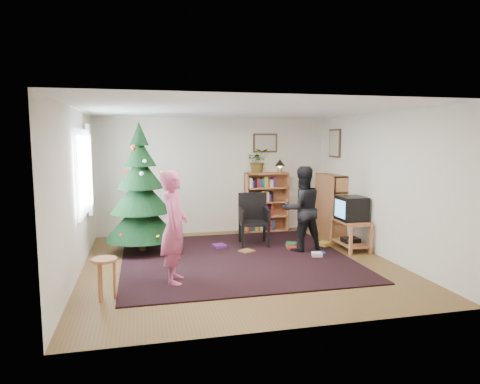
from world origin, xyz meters
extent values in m
plane|color=brown|center=(0.00, 0.00, 0.00)|extent=(5.00, 5.00, 0.00)
plane|color=white|center=(0.00, 0.00, 2.50)|extent=(5.00, 5.00, 0.00)
cube|color=silver|center=(0.00, 2.50, 1.25)|extent=(5.00, 0.02, 2.50)
cube|color=silver|center=(0.00, -2.50, 1.25)|extent=(5.00, 0.02, 2.50)
cube|color=silver|center=(-2.50, 0.00, 1.25)|extent=(0.02, 5.00, 2.50)
cube|color=silver|center=(2.50, 0.00, 1.25)|extent=(0.02, 5.00, 2.50)
cube|color=black|center=(0.00, 0.30, 0.01)|extent=(3.80, 3.60, 0.02)
cube|color=silver|center=(-2.47, 0.60, 1.50)|extent=(0.04, 1.20, 1.40)
cube|color=white|center=(-2.43, 1.30, 1.50)|extent=(0.06, 0.35, 1.60)
cube|color=#4C3319|center=(1.15, 2.48, 1.95)|extent=(0.55, 0.03, 0.42)
cube|color=beige|center=(1.15, 2.48, 1.95)|extent=(0.47, 0.01, 0.34)
cube|color=#4C3319|center=(2.48, 1.75, 1.95)|extent=(0.03, 0.50, 0.60)
cube|color=beige|center=(2.48, 1.75, 1.95)|extent=(0.01, 0.42, 0.52)
cylinder|color=#3F2816|center=(-1.56, 1.16, 0.13)|extent=(0.13, 0.13, 0.25)
cone|color=black|center=(-1.56, 1.16, 0.61)|extent=(1.29, 1.29, 0.73)
cone|color=black|center=(-1.56, 1.16, 1.05)|extent=(1.08, 1.08, 0.65)
cone|color=black|center=(-1.56, 1.16, 1.45)|extent=(0.83, 0.83, 0.57)
cone|color=black|center=(-1.56, 1.16, 1.81)|extent=(0.58, 0.58, 0.50)
cone|color=black|center=(-1.56, 1.16, 2.14)|extent=(0.33, 0.33, 0.42)
cube|color=#C07944|center=(1.15, 2.34, 0.65)|extent=(0.95, 0.30, 1.30)
cube|color=#C07944|center=(1.15, 2.34, 1.29)|extent=(0.95, 0.30, 0.03)
cube|color=#C07944|center=(2.34, 1.59, 0.65)|extent=(0.30, 0.95, 1.30)
cube|color=#C07944|center=(2.34, 1.59, 1.29)|extent=(0.30, 0.95, 0.03)
cube|color=#C07944|center=(2.22, 0.44, 0.53)|extent=(0.45, 0.81, 0.04)
cube|color=#C07944|center=(2.02, 0.06, 0.26)|extent=(0.05, 0.05, 0.51)
cube|color=#C07944|center=(2.42, 0.06, 0.26)|extent=(0.05, 0.05, 0.51)
cube|color=#C07944|center=(2.02, 0.82, 0.26)|extent=(0.05, 0.05, 0.51)
cube|color=#C07944|center=(2.42, 0.82, 0.26)|extent=(0.05, 0.05, 0.51)
cube|color=#C07944|center=(2.22, 0.44, 0.12)|extent=(0.41, 0.77, 0.03)
cube|color=black|center=(2.22, 0.44, 0.17)|extent=(0.30, 0.25, 0.08)
cube|color=black|center=(2.22, 0.44, 0.77)|extent=(0.46, 0.50, 0.44)
cube|color=#5399E3|center=(1.99, 0.44, 0.77)|extent=(0.01, 0.39, 0.32)
cube|color=black|center=(0.54, 1.11, 0.45)|extent=(0.61, 0.61, 0.05)
cube|color=black|center=(0.54, 1.36, 0.72)|extent=(0.55, 0.11, 0.55)
cube|color=black|center=(0.29, 0.87, 0.22)|extent=(0.06, 0.06, 0.45)
cube|color=black|center=(0.78, 0.87, 0.22)|extent=(0.06, 0.06, 0.45)
cube|color=black|center=(0.29, 1.36, 0.22)|extent=(0.06, 0.06, 0.45)
cube|color=black|center=(0.78, 1.36, 0.22)|extent=(0.06, 0.06, 0.45)
cylinder|color=#C07944|center=(-2.03, -1.14, 0.52)|extent=(0.32, 0.32, 0.04)
cylinder|color=#C07944|center=(-1.92, -1.14, 0.25)|extent=(0.04, 0.04, 0.51)
cylinder|color=#C07944|center=(-2.09, -1.04, 0.25)|extent=(0.04, 0.04, 0.51)
cylinder|color=#C07944|center=(-2.09, -1.25, 0.25)|extent=(0.04, 0.04, 0.51)
imported|color=#CA507B|center=(-1.11, -0.69, 0.81)|extent=(0.46, 0.63, 1.62)
imported|color=black|center=(1.28, 0.53, 0.78)|extent=(0.79, 0.64, 1.56)
imported|color=gray|center=(0.95, 2.34, 1.56)|extent=(0.56, 0.51, 0.53)
cylinder|color=#A57F33|center=(1.45, 2.34, 1.35)|extent=(0.09, 0.09, 0.09)
sphere|color=#FFD88C|center=(1.45, 2.34, 1.45)|extent=(0.09, 0.09, 0.09)
cone|color=black|center=(1.45, 2.34, 1.52)|extent=(0.22, 0.22, 0.15)
cube|color=#A51E19|center=(1.13, 0.62, 0.04)|extent=(0.20, 0.20, 0.08)
cube|color=navy|center=(1.53, 0.24, 0.04)|extent=(0.20, 0.20, 0.08)
cube|color=#1E592D|center=(1.18, 0.80, 0.04)|extent=(0.20, 0.20, 0.08)
cube|color=gold|center=(1.82, 0.74, 0.04)|extent=(0.20, 0.20, 0.08)
cube|color=brown|center=(0.27, 0.64, 0.04)|extent=(0.20, 0.20, 0.08)
cube|color=beige|center=(1.39, 0.07, 0.04)|extent=(0.20, 0.20, 0.08)
cube|color=#4C1959|center=(-0.15, 1.05, 0.04)|extent=(0.20, 0.20, 0.08)
camera|label=1|loc=(-1.55, -6.67, 2.05)|focal=32.00mm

